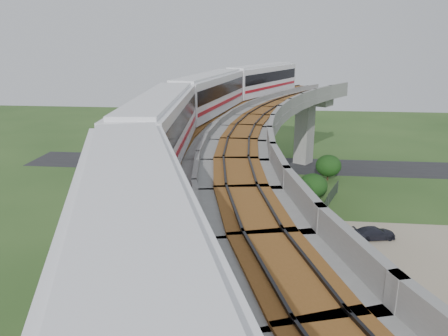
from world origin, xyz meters
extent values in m
plane|color=#2A491D|center=(0.00, 0.00, 0.00)|extent=(160.00, 160.00, 0.00)
cube|color=gray|center=(14.00, -2.00, 0.02)|extent=(18.00, 26.00, 0.04)
cube|color=#232326|center=(0.00, 30.00, 0.01)|extent=(60.00, 8.00, 0.03)
cube|color=#99968E|center=(9.12, 31.80, 4.20)|extent=(2.86, 2.93, 8.40)
cube|color=#99968E|center=(9.12, 31.80, 9.00)|extent=(7.21, 5.74, 1.20)
cube|color=#99968E|center=(0.91, 10.42, 4.20)|extent=(2.35, 2.51, 8.40)
cube|color=#99968E|center=(0.91, 10.42, 9.00)|extent=(7.31, 3.58, 1.20)
cube|color=#99968E|center=(0.91, -10.42, 4.20)|extent=(2.35, 2.51, 8.40)
cube|color=#99968E|center=(0.91, -10.42, 9.00)|extent=(7.31, 3.58, 1.20)
cube|color=gray|center=(6.19, 26.54, 10.00)|extent=(16.42, 20.91, 0.80)
cube|color=gray|center=(2.33, 28.44, 10.90)|extent=(8.66, 17.08, 1.00)
cube|color=gray|center=(10.04, 24.64, 10.90)|extent=(8.66, 17.08, 1.00)
cube|color=brown|center=(4.21, 27.51, 10.46)|extent=(10.68, 18.08, 0.12)
cube|color=black|center=(4.21, 27.51, 10.58)|extent=(9.69, 17.59, 0.12)
cube|color=brown|center=(8.16, 25.56, 10.46)|extent=(10.68, 18.08, 0.12)
cube|color=black|center=(8.16, 25.56, 10.58)|extent=(9.69, 17.59, 0.12)
cube|color=gray|center=(0.70, 9.13, 10.00)|extent=(11.77, 20.03, 0.80)
cube|color=gray|center=(-3.55, 9.78, 10.90)|extent=(3.22, 18.71, 1.00)
cube|color=gray|center=(4.95, 8.47, 10.90)|extent=(3.22, 18.71, 1.00)
cube|color=brown|center=(-1.48, 9.46, 10.46)|extent=(5.44, 19.05, 0.12)
cube|color=black|center=(-1.48, 9.46, 10.58)|extent=(4.35, 18.88, 0.12)
cube|color=brown|center=(2.87, 8.79, 10.46)|extent=(5.44, 19.05, 0.12)
cube|color=black|center=(2.87, 8.79, 10.58)|extent=(4.35, 18.88, 0.12)
cube|color=gray|center=(0.70, -9.13, 10.00)|extent=(11.77, 20.03, 0.80)
cube|color=gray|center=(-3.55, -9.78, 10.90)|extent=(3.22, 18.71, 1.00)
cube|color=gray|center=(4.95, -8.47, 10.90)|extent=(3.22, 18.71, 1.00)
cube|color=brown|center=(-1.48, -9.46, 10.46)|extent=(5.44, 19.05, 0.12)
cube|color=black|center=(-1.48, -9.46, 10.58)|extent=(4.35, 18.88, 0.12)
cube|color=brown|center=(2.87, -8.79, 10.46)|extent=(5.44, 19.05, 0.12)
cube|color=black|center=(2.87, -8.79, 10.58)|extent=(4.35, 18.88, 0.12)
cube|color=white|center=(1.23, -20.36, 12.24)|extent=(7.46, 15.06, 3.20)
cube|color=white|center=(1.23, -20.36, 13.94)|extent=(6.71, 14.17, 0.22)
cube|color=black|center=(1.23, -20.36, 12.69)|extent=(7.32, 14.51, 1.15)
cube|color=red|center=(1.23, -20.36, 11.49)|extent=(7.32, 14.51, 0.30)
cube|color=black|center=(1.23, -20.36, 10.78)|extent=(5.97, 12.67, 0.28)
cube|color=white|center=(-1.99, -5.13, 12.24)|extent=(3.93, 15.17, 3.20)
cube|color=white|center=(-1.99, -5.13, 13.94)|extent=(3.33, 14.38, 0.22)
cube|color=black|center=(-1.99, -5.13, 12.69)|extent=(3.94, 14.58, 1.15)
cube|color=red|center=(-1.99, -5.13, 11.49)|extent=(3.94, 14.58, 0.30)
cube|color=black|center=(-1.99, -5.13, 10.78)|extent=(2.95, 12.86, 0.28)
cube|color=white|center=(-1.32, 10.41, 12.24)|extent=(5.17, 15.24, 3.20)
cube|color=white|center=(-1.32, 10.41, 13.94)|extent=(4.51, 14.41, 0.22)
cube|color=black|center=(-1.32, 10.41, 12.69)|extent=(5.13, 14.66, 1.15)
cube|color=red|center=(-1.32, 10.41, 11.49)|extent=(5.13, 14.66, 0.30)
cube|color=black|center=(-1.32, 10.41, 10.78)|extent=(4.01, 12.89, 0.28)
cube|color=white|center=(3.18, 25.30, 12.24)|extent=(8.57, 14.80, 3.20)
cube|color=white|center=(3.18, 25.30, 13.94)|extent=(7.77, 13.90, 0.22)
cube|color=black|center=(3.18, 25.30, 12.69)|extent=(8.38, 14.28, 1.15)
cube|color=red|center=(3.18, 25.30, 11.49)|extent=(8.38, 14.28, 0.30)
cube|color=black|center=(3.18, 25.30, 10.78)|extent=(6.92, 12.42, 0.28)
cylinder|color=#2D382D|center=(12.25, 19.29, 0.75)|extent=(0.08, 0.08, 1.50)
cube|color=#2D382D|center=(11.38, 16.98, 0.75)|extent=(1.69, 4.77, 1.40)
cylinder|color=#2D382D|center=(10.62, 14.63, 0.75)|extent=(0.08, 0.08, 1.50)
cube|color=#2D382D|center=(9.98, 12.24, 0.75)|extent=(1.23, 4.91, 1.40)
cylinder|color=#2D382D|center=(9.45, 9.83, 0.75)|extent=(0.08, 0.08, 1.50)
cube|color=#2D382D|center=(9.03, 7.39, 0.75)|extent=(0.75, 4.99, 1.40)
cylinder|color=#2D382D|center=(8.74, 4.94, 0.75)|extent=(0.08, 0.08, 1.50)
cube|color=#2D382D|center=(8.56, 2.47, 0.75)|extent=(0.27, 5.04, 1.40)
cylinder|color=#2D382D|center=(8.50, 0.00, 0.75)|extent=(0.08, 0.08, 1.50)
cube|color=#2D382D|center=(8.56, -2.47, 0.75)|extent=(0.27, 5.04, 1.40)
cylinder|color=#2D382D|center=(8.74, -4.94, 0.75)|extent=(0.08, 0.08, 1.50)
cube|color=#2D382D|center=(9.03, -7.39, 0.75)|extent=(0.75, 4.99, 1.40)
cylinder|color=#382314|center=(11.67, 23.96, 0.48)|extent=(0.18, 0.18, 0.96)
ellipsoid|color=#103411|center=(11.67, 23.96, 1.91)|extent=(3.17, 3.17, 2.69)
cylinder|color=#382314|center=(9.06, 15.96, 0.46)|extent=(0.18, 0.18, 0.91)
ellipsoid|color=#103411|center=(9.06, 15.96, 1.86)|extent=(3.16, 3.16, 2.69)
cylinder|color=#382314|center=(7.21, 12.68, 0.62)|extent=(0.18, 0.18, 1.25)
ellipsoid|color=#103411|center=(7.21, 12.68, 2.21)|extent=(3.20, 3.20, 2.72)
cylinder|color=#382314|center=(7.45, 8.17, 0.61)|extent=(0.18, 0.18, 1.22)
ellipsoid|color=#103411|center=(7.45, 8.17, 1.98)|extent=(2.52, 2.52, 2.14)
cylinder|color=#382314|center=(7.32, 3.57, 0.56)|extent=(0.18, 0.18, 1.12)
ellipsoid|color=#103411|center=(7.32, 3.57, 2.06)|extent=(3.13, 3.13, 2.66)
cylinder|color=#382314|center=(6.79, -5.30, 0.56)|extent=(0.18, 0.18, 1.13)
ellipsoid|color=#103411|center=(6.79, -5.30, 1.85)|extent=(2.41, 2.41, 2.05)
cylinder|color=#382314|center=(6.62, -7.60, 0.67)|extent=(0.18, 0.18, 1.33)
ellipsoid|color=#103411|center=(6.62, -7.60, 2.08)|extent=(2.49, 2.49, 2.12)
imported|color=white|center=(8.91, -5.89, 0.69)|extent=(3.65, 3.85, 1.29)
imported|color=black|center=(13.74, 7.30, 0.58)|extent=(4.00, 2.41, 1.09)
camera|label=1|loc=(4.26, -29.25, 17.09)|focal=35.00mm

